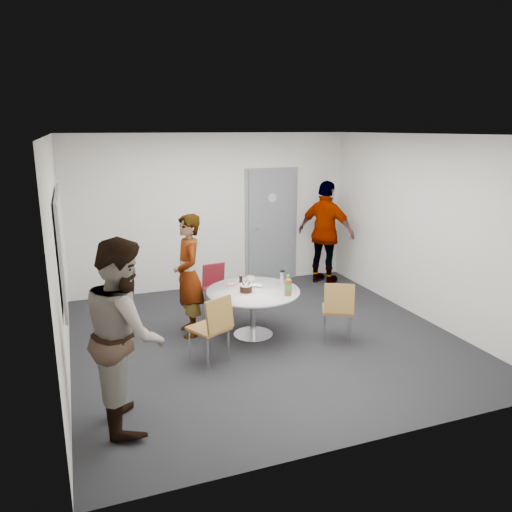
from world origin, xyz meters
name	(u,v)px	position (x,y,z in m)	size (l,w,h in m)	color
floor	(265,338)	(0.00, 0.00, 0.00)	(5.00, 5.00, 0.00)	black
ceiling	(266,134)	(0.00, 0.00, 2.70)	(5.00, 5.00, 0.00)	silver
wall_back	(213,212)	(0.00, 2.50, 1.35)	(5.00, 5.00, 0.00)	silver
wall_left	(59,258)	(-2.50, 0.00, 1.35)	(5.00, 5.00, 0.00)	silver
wall_right	(423,228)	(2.50, 0.00, 1.35)	(5.00, 5.00, 0.00)	silver
wall_front	(373,303)	(0.00, -2.50, 1.35)	(5.00, 5.00, 0.00)	silver
door	(271,226)	(1.10, 2.48, 1.03)	(1.02, 0.17, 2.12)	slate
whiteboard	(62,246)	(-2.46, 0.20, 1.45)	(0.04, 1.90, 1.25)	gray
table	(254,296)	(-0.10, 0.12, 0.57)	(1.26, 1.26, 0.94)	silver
chair_near_left	(213,323)	(-0.85, -0.51, 0.52)	(0.56, 0.58, 0.86)	brown
chair_near_right	(338,306)	(0.85, -0.48, 0.51)	(0.55, 0.57, 0.85)	brown
chair_far	(216,284)	(-0.36, 1.11, 0.47)	(0.41, 0.44, 0.78)	maroon
person_main	(188,276)	(-0.91, 0.51, 0.84)	(0.61, 0.40, 1.68)	#A5C6EA
person_left	(125,333)	(-1.95, -1.37, 0.92)	(0.89, 0.69, 1.83)	white
person_right	(326,233)	(1.95, 1.95, 0.94)	(1.10, 0.46, 1.88)	black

